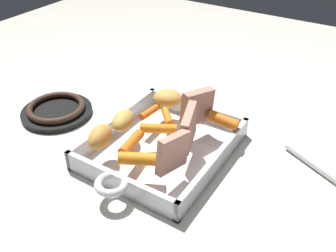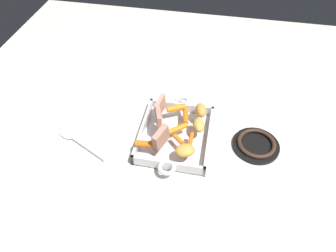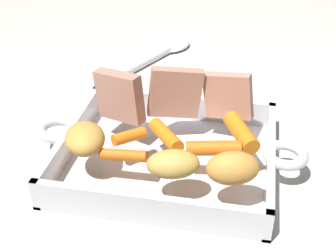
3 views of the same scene
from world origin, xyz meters
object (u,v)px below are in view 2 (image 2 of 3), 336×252
Objects in this scene: baby_carrot_center_left at (191,140)px; baby_carrot_long at (178,128)px; baby_carrot_northeast at (178,139)px; baby_carrot_southeast at (145,144)px; roast_slice_thin at (160,106)px; roast_slice_thick at (159,120)px; potato_golden_small at (199,125)px; roasting_dish at (175,136)px; baby_carrot_southwest at (176,108)px; serving_spoon at (78,141)px; potato_halved at (201,110)px; potato_corner at (185,150)px; stove_burner_rear at (256,144)px; baby_carrot_northwest at (186,116)px; roast_slice_outer at (161,138)px.

baby_carrot_long is at bearing -131.40° from baby_carrot_center_left.
baby_carrot_southeast is (0.04, -0.10, 0.00)m from baby_carrot_northeast.
roast_slice_thin is 0.07m from roast_slice_thick.
roasting_dish is at bearing -73.77° from potato_golden_small.
baby_carrot_southeast is at bearing -46.42° from baby_carrot_long.
baby_carrot_southeast is 0.88× the size of baby_carrot_southwest.
baby_carrot_northeast reaches higher than serving_spoon.
serving_spoon is (0.08, -0.33, -0.01)m from roasting_dish.
baby_carrot_northeast is 0.11m from baby_carrot_southeast.
roast_slice_thin is 1.06× the size of potato_halved.
baby_carrot_center_left is 0.16m from baby_carrot_southwest.
potato_halved reaches higher than serving_spoon.
baby_carrot_center_left is at bearing 27.56° from baby_carrot_southwest.
roasting_dish is at bearing 8.08° from baby_carrot_southwest.
baby_carrot_northeast is at bearing 58.36° from roast_slice_thick.
baby_carrot_long is 0.10m from potato_corner.
stove_burner_rear is at bearing 80.46° from roast_slice_thin.
roast_slice_thick reaches higher than baby_carrot_northeast.
baby_carrot_center_left is 0.39m from serving_spoon.
baby_carrot_center_left is at bearing -7.12° from potato_halved.
stove_burner_rear is 0.74× the size of serving_spoon.
roast_slice_thick is at bearing 8.22° from roast_slice_thin.
serving_spoon is (0.18, -0.32, -0.05)m from baby_carrot_southwest.
roasting_dish reaches higher than serving_spoon.
potato_corner reaches higher than baby_carrot_long.
baby_carrot_northwest is 0.07m from baby_carrot_long.
baby_carrot_southeast is 0.99× the size of potato_halved.
potato_halved is 0.28× the size of serving_spoon.
baby_carrot_southwest is 0.20m from potato_corner.
roasting_dish is 5.31× the size of baby_carrot_southwest.
potato_golden_small reaches higher than baby_carrot_long.
roast_slice_outer is 1.17× the size of baby_carrot_center_left.
baby_carrot_center_left is (0.04, 0.12, -0.03)m from roast_slice_thick.
roast_slice_outer reaches higher than stove_burner_rear.
potato_halved is at bearing 118.63° from baby_carrot_northwest.
potato_halved reaches higher than baby_carrot_southeast.
potato_golden_small reaches higher than baby_carrot_southwest.
baby_carrot_center_left is 0.14m from potato_halved.
potato_golden_small is at bearing 130.55° from roast_slice_outer.
baby_carrot_center_left is at bearing -147.78° from serving_spoon.
roast_slice_thin is (-0.07, -0.07, 0.06)m from roasting_dish.
stove_burner_rear is at bearing 92.45° from roast_slice_thick.
baby_carrot_northwest is (-0.11, -0.03, 0.00)m from baby_carrot_center_left.
stove_burner_rear is at bearing -144.50° from serving_spoon.
potato_corner reaches higher than baby_carrot_southwest.
roasting_dish is at bearing -22.04° from baby_carrot_northwest.
baby_carrot_northwest is at bearing 176.18° from baby_carrot_northeast.
potato_halved is at bearing 172.88° from baby_carrot_center_left.
roast_slice_thick reaches higher than potato_halved.
roast_slice_outer is at bearing -25.62° from roasting_dish.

